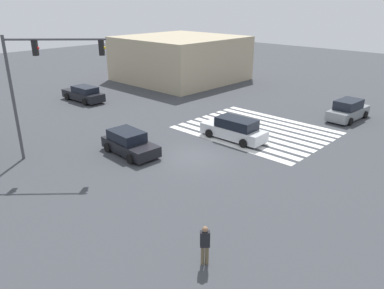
{
  "coord_description": "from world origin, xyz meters",
  "views": [
    {
      "loc": [
        -14.99,
        15.86,
        9.34
      ],
      "look_at": [
        0.0,
        0.0,
        0.83
      ],
      "focal_mm": 35.0,
      "sensor_mm": 36.0,
      "label": 1
    }
  ],
  "objects": [
    {
      "name": "car_1",
      "position": [
        17.21,
        -2.82,
        0.71
      ],
      "size": [
        4.96,
        2.11,
        1.49
      ],
      "rotation": [
        0.0,
        0.0,
        0.05
      ],
      "color": "black",
      "rests_on": "ground_plane"
    },
    {
      "name": "pedestrian",
      "position": [
        -7.42,
        7.15,
        0.91
      ],
      "size": [
        0.41,
        0.41,
        1.64
      ],
      "rotation": [
        0.0,
        0.0,
        -0.77
      ],
      "color": "brown",
      "rests_on": "ground_plane"
    },
    {
      "name": "traffic_signal_mast",
      "position": [
        6.35,
        6.35,
        5.27
      ],
      "size": [
        4.19,
        4.19,
        7.48
      ],
      "rotation": [
        0.0,
        0.0,
        -2.36
      ],
      "color": "#47474C",
      "rests_on": "ground_plane"
    },
    {
      "name": "car_4",
      "position": [
        3.32,
        2.35,
        0.7
      ],
      "size": [
        4.26,
        2.22,
        1.47
      ],
      "rotation": [
        0.0,
        0.0,
        3.09
      ],
      "color": "black",
      "rests_on": "ground_plane"
    },
    {
      "name": "crosswalk_markings",
      "position": [
        0.0,
        -7.13,
        0.0
      ],
      "size": [
        10.66,
        8.2,
        0.01
      ],
      "rotation": [
        0.0,
        0.0,
        1.57
      ],
      "color": "silver",
      "rests_on": "ground_plane"
    },
    {
      "name": "corner_building",
      "position": [
        17.78,
        -16.76,
        2.58
      ],
      "size": [
        12.65,
        12.65,
        5.17
      ],
      "color": "tan",
      "rests_on": "ground_plane"
    },
    {
      "name": "ground_plane",
      "position": [
        0.0,
        0.0,
        0.0
      ],
      "size": [
        117.83,
        117.83,
        0.0
      ],
      "primitive_type": "plane",
      "color": "#3D3F44"
    },
    {
      "name": "car_0",
      "position": [
        0.01,
        -4.36,
        0.75
      ],
      "size": [
        4.83,
        2.03,
        1.58
      ],
      "rotation": [
        0.0,
        0.0,
        0.02
      ],
      "color": "silver",
      "rests_on": "ground_plane"
    },
    {
      "name": "car_3",
      "position": [
        -3.93,
        -14.59,
        0.77
      ],
      "size": [
        2.18,
        4.53,
        1.67
      ],
      "rotation": [
        0.0,
        0.0,
        -1.63
      ],
      "color": "gray",
      "rests_on": "ground_plane"
    }
  ]
}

